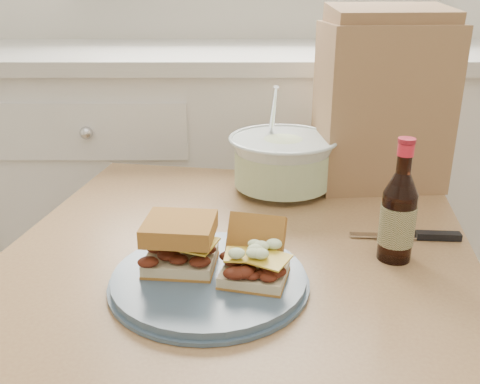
{
  "coord_description": "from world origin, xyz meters",
  "views": [
    {
      "loc": [
        -0.08,
        -0.03,
        1.13
      ],
      "look_at": [
        -0.08,
        0.9,
        0.77
      ],
      "focal_mm": 40.0,
      "sensor_mm": 36.0,
      "label": 1
    }
  ],
  "objects_px": {
    "coleslaw_bowl": "(282,165)",
    "beer_bottle": "(398,215)",
    "plate": "(209,279)",
    "dining_table": "(240,293)",
    "paper_bag": "(382,107)"
  },
  "relations": [
    {
      "from": "coleslaw_bowl",
      "to": "paper_bag",
      "type": "bearing_deg",
      "value": 13.05
    },
    {
      "from": "dining_table",
      "to": "beer_bottle",
      "type": "relative_size",
      "value": 4.44
    },
    {
      "from": "paper_bag",
      "to": "dining_table",
      "type": "bearing_deg",
      "value": -139.24
    },
    {
      "from": "paper_bag",
      "to": "beer_bottle",
      "type": "bearing_deg",
      "value": -103.26
    },
    {
      "from": "dining_table",
      "to": "paper_bag",
      "type": "xyz_separation_m",
      "value": [
        0.32,
        0.33,
        0.28
      ]
    },
    {
      "from": "dining_table",
      "to": "paper_bag",
      "type": "bearing_deg",
      "value": 55.15
    },
    {
      "from": "coleslaw_bowl",
      "to": "beer_bottle",
      "type": "bearing_deg",
      "value": -62.37
    },
    {
      "from": "coleslaw_bowl",
      "to": "plate",
      "type": "bearing_deg",
      "value": -109.39
    },
    {
      "from": "beer_bottle",
      "to": "coleslaw_bowl",
      "type": "bearing_deg",
      "value": 99.03
    },
    {
      "from": "beer_bottle",
      "to": "dining_table",
      "type": "bearing_deg",
      "value": 150.99
    },
    {
      "from": "coleslaw_bowl",
      "to": "paper_bag",
      "type": "xyz_separation_m",
      "value": [
        0.23,
        0.05,
        0.12
      ]
    },
    {
      "from": "dining_table",
      "to": "paper_bag",
      "type": "relative_size",
      "value": 2.61
    },
    {
      "from": "plate",
      "to": "coleslaw_bowl",
      "type": "xyz_separation_m",
      "value": [
        0.14,
        0.41,
        0.05
      ]
    },
    {
      "from": "plate",
      "to": "coleslaw_bowl",
      "type": "bearing_deg",
      "value": 70.61
    },
    {
      "from": "plate",
      "to": "beer_bottle",
      "type": "xyz_separation_m",
      "value": [
        0.31,
        0.09,
        0.07
      ]
    }
  ]
}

